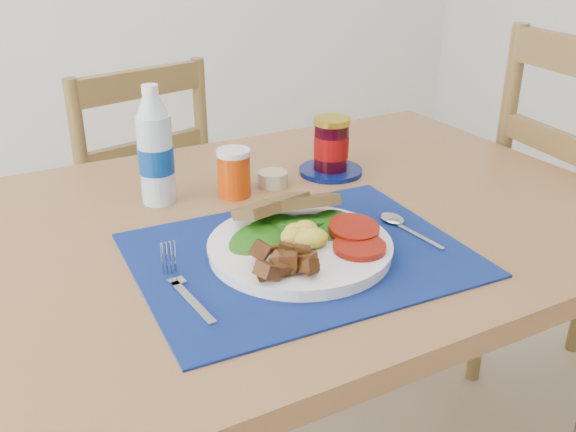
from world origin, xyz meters
The scene contains 10 objects.
table centered at (0.00, 0.20, 0.67)m, with size 1.40×0.90×0.75m.
chair_far centered at (-0.04, 0.93, 0.56)m, with size 0.49×0.47×1.11m.
placemat centered at (0.00, 0.05, 0.75)m, with size 0.52×0.40×0.00m, color #040833.
breakfast_plate centered at (0.00, 0.04, 0.77)m, with size 0.29×0.29×0.07m.
fork centered at (-0.20, 0.03, 0.76)m, with size 0.03×0.18×0.00m.
spoon centered at (0.21, 0.05, 0.76)m, with size 0.04×0.16×0.00m.
water_bottle centered at (-0.13, 0.37, 0.85)m, with size 0.07×0.07×0.23m.
juice_glass centered at (0.01, 0.33, 0.79)m, with size 0.06×0.06×0.09m, color #BE3805.
ramekin centered at (0.10, 0.33, 0.77)m, with size 0.06×0.06×0.03m, color tan.
jam_on_saucer centered at (0.24, 0.34, 0.80)m, with size 0.13×0.13×0.12m.
Camera 1 is at (-0.45, -0.74, 1.24)m, focal length 40.00 mm.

